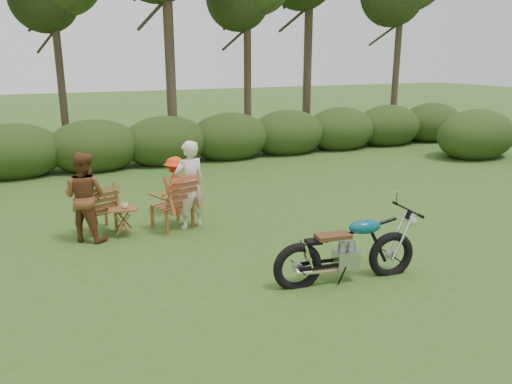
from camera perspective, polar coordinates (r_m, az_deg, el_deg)
name	(u,v)px	position (r m, az deg, el deg)	size (l,w,h in m)	color
ground	(333,291)	(6.94, 8.77, -11.10)	(80.00, 80.00, 0.00)	#2E531B
tree_line	(171,29)	(15.44, -9.70, 17.92)	(22.52, 11.62, 8.14)	#33251C
motorcycle	(345,280)	(7.28, 10.10, -9.86)	(2.02, 0.77, 1.15)	#0B7C99
lawn_chair_right	(173,227)	(9.35, -9.46, -4.01)	(0.71, 0.71, 1.04)	brown
lawn_chair_left	(99,231)	(9.47, -17.46, -4.29)	(0.61, 0.61, 0.89)	brown
side_table	(123,222)	(9.06, -14.91, -3.28)	(0.49, 0.41, 0.51)	brown
cup	(125,206)	(8.93, -14.77, -1.51)	(0.12, 0.12, 0.09)	beige
adult_a	(191,227)	(9.30, -7.41, -4.04)	(0.59, 0.39, 1.62)	beige
adult_b	(89,239)	(9.11, -18.58, -5.16)	(0.75, 0.58, 1.53)	brown
child	(177,214)	(10.14, -9.04, -2.45)	(0.75, 0.43, 1.16)	#F33B16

